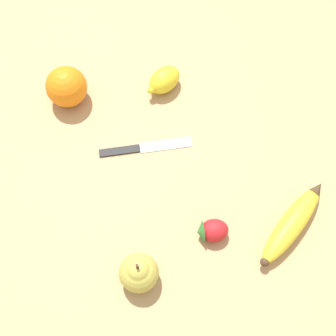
# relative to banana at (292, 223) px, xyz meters

# --- Properties ---
(ground_plane) EXTENTS (3.00, 3.00, 0.00)m
(ground_plane) POSITION_rel_banana_xyz_m (0.18, -0.17, -0.02)
(ground_plane) COLOR tan
(banana) EXTENTS (0.17, 0.14, 0.04)m
(banana) POSITION_rel_banana_xyz_m (0.00, 0.00, 0.00)
(banana) COLOR yellow
(banana) RESTS_ON ground_plane
(orange) EXTENTS (0.08, 0.08, 0.08)m
(orange) POSITION_rel_banana_xyz_m (0.34, -0.39, 0.02)
(orange) COLOR orange
(orange) RESTS_ON ground_plane
(pear) EXTENTS (0.07, 0.07, 0.09)m
(pear) POSITION_rel_banana_xyz_m (0.29, 0.02, 0.02)
(pear) COLOR #B7AD47
(pear) RESTS_ON ground_plane
(strawberry) EXTENTS (0.06, 0.05, 0.04)m
(strawberry) POSITION_rel_banana_xyz_m (0.15, -0.03, 0.00)
(strawberry) COLOR red
(strawberry) RESTS_ON ground_plane
(lemon) EXTENTS (0.09, 0.08, 0.05)m
(lemon) POSITION_rel_banana_xyz_m (0.14, -0.36, 0.00)
(lemon) COLOR yellow
(lemon) RESTS_ON ground_plane
(paring_knife) EXTENTS (0.19, 0.04, 0.01)m
(paring_knife) POSITION_rel_banana_xyz_m (0.23, -0.23, -0.02)
(paring_knife) COLOR silver
(paring_knife) RESTS_ON ground_plane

